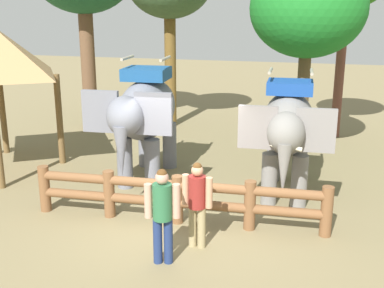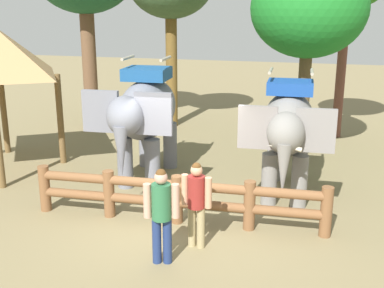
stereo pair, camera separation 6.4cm
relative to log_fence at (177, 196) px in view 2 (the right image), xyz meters
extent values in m
plane|color=olive|center=(0.00, -0.03, -0.60)|extent=(60.00, 60.00, 0.00)
cylinder|color=brown|center=(-3.05, -0.14, -0.08)|extent=(0.24, 0.24, 1.05)
cylinder|color=brown|center=(-1.52, -0.07, -0.08)|extent=(0.24, 0.24, 1.05)
cylinder|color=brown|center=(0.00, 0.00, -0.08)|extent=(0.24, 0.24, 1.05)
cylinder|color=brown|center=(1.52, 0.07, -0.08)|extent=(0.24, 0.24, 1.05)
cylinder|color=brown|center=(3.05, 0.14, -0.08)|extent=(0.24, 0.24, 1.05)
cylinder|color=brown|center=(0.00, 0.00, -0.15)|extent=(6.11, 0.48, 0.20)
cylinder|color=brown|center=(0.00, 0.00, 0.25)|extent=(6.11, 0.48, 0.20)
cylinder|color=slate|center=(-1.15, 1.72, 0.05)|extent=(0.39, 0.39, 1.30)
cylinder|color=slate|center=(-1.86, 1.68, 0.05)|extent=(0.39, 0.39, 1.30)
cylinder|color=slate|center=(-1.23, 3.47, 0.05)|extent=(0.39, 0.39, 1.30)
cylinder|color=slate|center=(-1.94, 3.44, 0.05)|extent=(0.39, 0.39, 1.30)
ellipsoid|color=slate|center=(-1.54, 2.58, 1.27)|extent=(1.44, 2.99, 1.52)
ellipsoid|color=slate|center=(-1.46, 0.85, 1.46)|extent=(0.88, 1.01, 0.93)
cube|color=slate|center=(-0.84, 1.00, 1.51)|extent=(0.87, 0.17, 0.98)
cube|color=slate|center=(-2.10, 0.94, 1.51)|extent=(0.87, 0.17, 0.98)
cone|color=slate|center=(-1.44, 0.51, 0.71)|extent=(0.35, 0.35, 1.19)
cube|color=#1B4D85|center=(-1.54, 2.58, 2.18)|extent=(1.15, 1.03, 0.30)
cylinder|color=#A59E8C|center=(-1.05, 2.60, 2.57)|extent=(0.12, 0.88, 0.08)
cylinder|color=#A59E8C|center=(-2.04, 2.55, 2.57)|extent=(0.12, 0.88, 0.08)
cylinder|color=gray|center=(2.45, 1.53, 0.01)|extent=(0.37, 0.37, 1.23)
cylinder|color=gray|center=(1.77, 1.51, 0.01)|extent=(0.37, 0.37, 1.23)
cylinder|color=gray|center=(2.39, 3.19, 0.01)|extent=(0.37, 0.37, 1.23)
cylinder|color=gray|center=(1.71, 3.17, 0.01)|extent=(0.37, 0.37, 1.23)
ellipsoid|color=gray|center=(2.08, 2.35, 1.16)|extent=(1.33, 2.81, 1.43)
ellipsoid|color=gray|center=(2.14, 0.72, 1.34)|extent=(0.82, 0.95, 0.88)
cube|color=gray|center=(2.73, 0.85, 1.39)|extent=(0.82, 0.15, 0.92)
cube|color=gray|center=(1.54, 0.81, 1.39)|extent=(0.82, 0.15, 0.92)
cone|color=gray|center=(2.15, 0.39, 0.64)|extent=(0.33, 0.33, 1.13)
cone|color=beige|center=(2.31, 0.49, 1.09)|extent=(0.37, 0.12, 0.16)
cone|color=beige|center=(1.98, 0.48, 1.09)|extent=(0.37, 0.12, 0.16)
cube|color=#194394|center=(2.08, 2.35, 2.02)|extent=(1.08, 0.96, 0.29)
cylinder|color=#A59E8C|center=(2.55, 2.37, 2.39)|extent=(0.10, 0.83, 0.07)
cylinder|color=#A59E8C|center=(1.61, 2.33, 2.39)|extent=(0.10, 0.83, 0.07)
cylinder|color=navy|center=(0.31, -1.66, -0.17)|extent=(0.16, 0.16, 0.86)
cylinder|color=navy|center=(0.12, -1.71, -0.17)|extent=(0.16, 0.16, 0.86)
cylinder|color=#2A653E|center=(0.22, -1.68, 0.58)|extent=(0.42, 0.42, 0.65)
cylinder|color=tan|center=(0.46, -1.63, 0.60)|extent=(0.14, 0.14, 0.62)
cylinder|color=tan|center=(-0.02, -1.74, 0.60)|extent=(0.14, 0.14, 0.62)
sphere|color=tan|center=(0.22, -1.68, 1.03)|extent=(0.24, 0.24, 0.24)
sphere|color=#593819|center=(0.22, -1.68, 1.09)|extent=(0.18, 0.18, 0.18)
cylinder|color=tan|center=(0.75, -0.95, -0.20)|extent=(0.16, 0.16, 0.81)
cylinder|color=tan|center=(0.57, -0.93, -0.20)|extent=(0.16, 0.16, 0.81)
cylinder|color=maroon|center=(0.66, -0.94, 0.52)|extent=(0.37, 0.37, 0.62)
cylinder|color=tan|center=(0.89, -0.97, 0.54)|extent=(0.13, 0.13, 0.59)
cylinder|color=tan|center=(0.43, -0.91, 0.54)|extent=(0.13, 0.13, 0.59)
sphere|color=tan|center=(0.66, -0.94, 0.95)|extent=(0.23, 0.23, 0.23)
sphere|color=#593819|center=(0.66, -0.94, 1.01)|extent=(0.18, 0.18, 0.18)
cylinder|color=brown|center=(-4.39, 3.06, 0.70)|extent=(0.18, 0.18, 2.60)
cylinder|color=brown|center=(-6.59, 3.55, 0.70)|extent=(0.18, 0.18, 2.60)
cylinder|color=brown|center=(-2.62, 8.20, 1.60)|extent=(0.42, 0.42, 4.41)
cylinder|color=brown|center=(3.39, 8.11, 1.77)|extent=(0.32, 0.32, 4.74)
cylinder|color=brown|center=(-5.47, 7.26, 1.73)|extent=(0.52, 0.52, 4.67)
cylinder|color=brown|center=(2.29, 5.38, 1.13)|extent=(0.36, 0.36, 3.47)
ellipsoid|color=#1A6F23|center=(2.29, 5.38, 3.77)|extent=(3.27, 3.27, 2.78)
camera|label=1|loc=(2.71, -9.26, 3.93)|focal=46.03mm
camera|label=2|loc=(2.77, -9.24, 3.93)|focal=46.03mm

